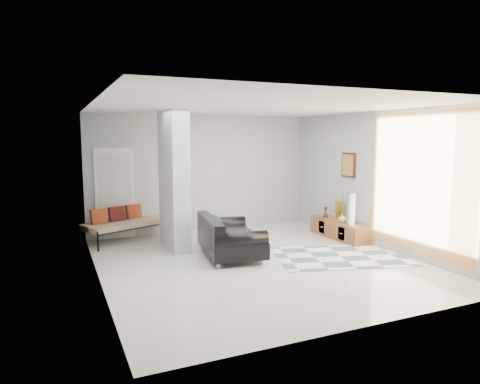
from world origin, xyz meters
name	(u,v)px	position (x,y,z in m)	size (l,w,h in m)	color
floor	(256,261)	(0.00, 0.00, 0.00)	(6.00, 6.00, 0.00)	beige
ceiling	(257,107)	(0.00, 0.00, 2.80)	(6.00, 6.00, 0.00)	white
wall_back	(203,173)	(0.00, 3.00, 1.40)	(6.00, 6.00, 0.00)	#ADB0B1
wall_front	(370,212)	(0.00, -3.00, 1.40)	(6.00, 6.00, 0.00)	#ADB0B1
wall_left	(96,194)	(-2.75, 0.00, 1.40)	(6.00, 6.00, 0.00)	#ADB0B1
wall_right	(377,180)	(2.75, 0.00, 1.40)	(6.00, 6.00, 0.00)	#ADB0B1
partition_column	(174,180)	(-1.10, 1.60, 1.40)	(0.35, 1.20, 2.80)	#BABFC2
hallway_door	(115,193)	(-2.10, 2.96, 1.02)	(0.85, 0.06, 2.04)	white
curtain	(418,183)	(2.67, -1.15, 1.45)	(2.55, 2.55, 0.00)	gold
wall_art	(349,165)	(2.72, 0.90, 1.65)	(0.04, 0.45, 0.55)	#3D1E10
media_console	(339,229)	(2.52, 0.90, 0.21)	(0.45, 1.68, 0.80)	brown
loveseat	(227,238)	(-0.35, 0.57, 0.35)	(1.23, 1.83, 0.76)	silver
daybed	(126,222)	(-1.93, 2.61, 0.41)	(2.02, 1.45, 0.77)	black
area_rug	(341,256)	(1.60, -0.38, 0.01)	(2.45, 1.63, 0.01)	beige
cylinder_lamp	(352,209)	(2.50, 0.44, 0.73)	(0.12, 0.12, 0.66)	white
bronze_figurine	(326,212)	(2.47, 1.37, 0.53)	(0.13, 0.13, 0.25)	#331E17
vase	(342,218)	(2.47, 0.74, 0.49)	(0.18, 0.18, 0.18)	silver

